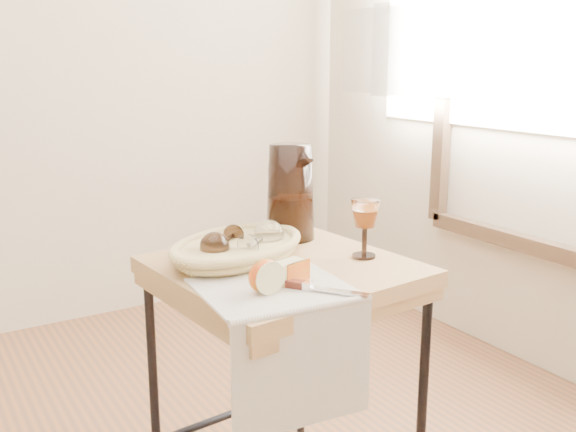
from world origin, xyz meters
TOP-DOWN VIEW (x-y plane):
  - curtain at (1.74, 0.35)m, footprint 0.02×1.00m
  - side_table at (0.52, 0.17)m, footprint 0.59×0.59m
  - tea_towel at (0.41, 0.02)m, footprint 0.33×0.30m
  - bread_basket at (0.44, 0.25)m, footprint 0.41×0.35m
  - goblet_lying_a at (0.41, 0.26)m, footprint 0.13×0.13m
  - goblet_lying_b at (0.49, 0.23)m, footprint 0.15×0.13m
  - pitcher at (0.65, 0.35)m, footprint 0.21×0.28m
  - wine_goblet at (0.71, 0.11)m, footprint 0.08×0.08m
  - apple_half at (0.38, 0.01)m, footprint 0.08×0.05m
  - apple_wedge at (0.45, 0.03)m, footprint 0.08×0.05m
  - table_knife at (0.47, -0.03)m, footprint 0.15×0.20m

SIDE VIEW (x-z plane):
  - side_table at x=0.52m, z-range 0.00..0.69m
  - tea_towel at x=0.41m, z-range 0.69..0.70m
  - table_knife at x=0.47m, z-range 0.70..0.71m
  - bread_basket at x=0.44m, z-range 0.69..0.74m
  - apple_wedge at x=0.45m, z-range 0.70..0.74m
  - apple_half at x=0.38m, z-range 0.70..0.77m
  - goblet_lying_a at x=0.41m, z-range 0.70..0.77m
  - goblet_lying_b at x=0.49m, z-range 0.70..0.78m
  - wine_goblet at x=0.71m, z-range 0.69..0.84m
  - pitcher at x=0.65m, z-range 0.67..0.97m
  - curtain at x=1.74m, z-range 0.10..2.30m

